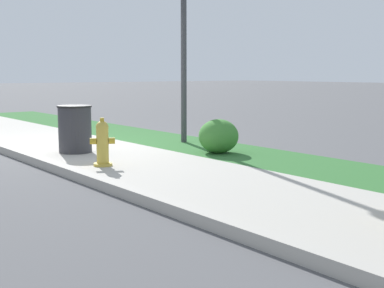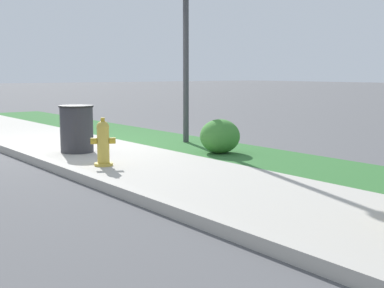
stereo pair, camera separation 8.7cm
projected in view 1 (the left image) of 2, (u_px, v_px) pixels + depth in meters
name	position (u px, v px, depth m)	size (l,w,h in m)	color
ground_plane	(68.00, 146.00, 9.80)	(120.00, 120.00, 0.00)	#515154
sidewalk_pavement	(68.00, 146.00, 9.80)	(18.00, 2.25, 0.01)	#ADA89E
grass_verge	(156.00, 138.00, 10.95)	(18.00, 1.61, 0.01)	#2D662D
street_curb	(2.00, 148.00, 9.07)	(18.00, 0.16, 0.12)	#ADA89E
fire_hydrant_mid_block	(103.00, 143.00, 7.61)	(0.33, 0.35, 0.70)	gold
trash_bin	(75.00, 129.00, 8.90)	(0.57, 0.57, 0.80)	#333338
shrub_bush_mid_verge	(219.00, 136.00, 8.90)	(0.67, 0.67, 0.57)	#3D7F33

